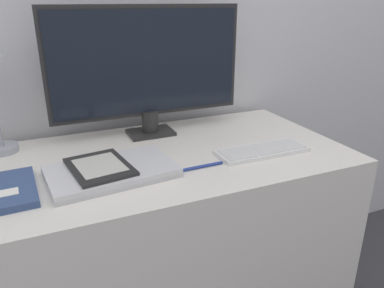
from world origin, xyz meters
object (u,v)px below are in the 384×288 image
(keyboard, at_px, (262,151))
(laptop, at_px, (111,171))
(monitor, at_px, (148,67))
(ereader, at_px, (100,167))
(pen, at_px, (200,167))

(keyboard, distance_m, laptop, 0.46)
(monitor, xyz_separation_m, ereader, (-0.23, -0.27, -0.20))
(laptop, bearing_deg, pen, -12.57)
(monitor, xyz_separation_m, laptop, (-0.20, -0.28, -0.22))
(ereader, bearing_deg, monitor, 50.35)
(ereader, distance_m, pen, 0.28)
(keyboard, xyz_separation_m, laptop, (-0.46, 0.03, 0.01))
(monitor, xyz_separation_m, keyboard, (0.26, -0.30, -0.23))
(laptop, height_order, ereader, ereader)
(monitor, height_order, pen, monitor)
(laptop, bearing_deg, keyboard, -3.20)
(ereader, bearing_deg, keyboard, -3.58)
(keyboard, height_order, ereader, ereader)
(monitor, relative_size, keyboard, 2.26)
(keyboard, distance_m, ereader, 0.49)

